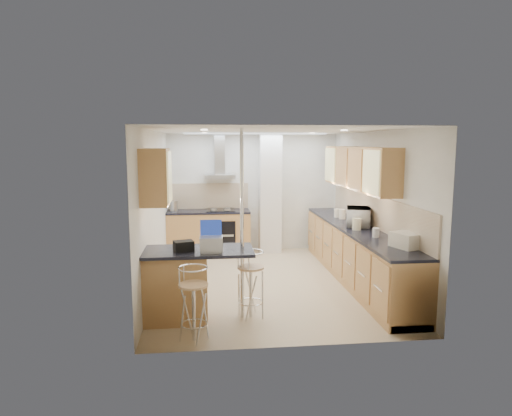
{
  "coord_description": "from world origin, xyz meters",
  "views": [
    {
      "loc": [
        -0.98,
        -7.26,
        2.32
      ],
      "look_at": [
        -0.17,
        0.2,
        1.23
      ],
      "focal_mm": 32.0,
      "sensor_mm": 36.0,
      "label": 1
    }
  ],
  "objects": [
    {
      "name": "ground",
      "position": [
        0.0,
        0.0,
        0.0
      ],
      "size": [
        4.8,
        4.8,
        0.0
      ],
      "primitive_type": "plane",
      "color": "tan",
      "rests_on": "ground"
    },
    {
      "name": "jar_d",
      "position": [
        1.51,
        -0.86,
        0.99
      ],
      "size": [
        0.13,
        0.13,
        0.14
      ],
      "primitive_type": "cylinder",
      "rotation": [
        0.0,
        0.0,
        0.3
      ],
      "color": "silver",
      "rests_on": "right_counter"
    },
    {
      "name": "right_counter",
      "position": [
        1.5,
        0.0,
        0.46
      ],
      "size": [
        0.63,
        4.4,
        0.92
      ],
      "color": "tan",
      "rests_on": "ground"
    },
    {
      "name": "laptop",
      "position": [
        -0.93,
        -1.6,
        1.04
      ],
      "size": [
        0.29,
        0.22,
        0.2
      ],
      "primitive_type": "cube",
      "rotation": [
        0.0,
        0.0,
        -0.02
      ],
      "color": "#9B9FA2",
      "rests_on": "peninsula"
    },
    {
      "name": "bread_bin",
      "position": [
        1.67,
        -1.55,
        1.02
      ],
      "size": [
        0.41,
        0.46,
        0.2
      ],
      "primitive_type": "cube",
      "rotation": [
        0.0,
        0.0,
        0.35
      ],
      "color": "silver",
      "rests_on": "right_counter"
    },
    {
      "name": "back_counter",
      "position": [
        -0.95,
        2.1,
        0.46
      ],
      "size": [
        1.7,
        0.63,
        0.92
      ],
      "color": "tan",
      "rests_on": "ground"
    },
    {
      "name": "microwave",
      "position": [
        1.55,
        0.05,
        1.08
      ],
      "size": [
        0.53,
        0.65,
        0.31
      ],
      "primitive_type": "imported",
      "rotation": [
        0.0,
        0.0,
        1.27
      ],
      "color": "silver",
      "rests_on": "right_counter"
    },
    {
      "name": "jar_c",
      "position": [
        1.41,
        -0.27,
        1.02
      ],
      "size": [
        0.18,
        0.18,
        0.19
      ],
      "primitive_type": "cylinder",
      "rotation": [
        0.0,
        0.0,
        -0.33
      ],
      "color": "beige",
      "rests_on": "right_counter"
    },
    {
      "name": "bar_stool_near",
      "position": [
        -1.15,
        -2.1,
        0.45
      ],
      "size": [
        0.43,
        0.43,
        0.9
      ],
      "primitive_type": null,
      "rotation": [
        0.0,
        0.0,
        -0.21
      ],
      "color": "tan",
      "rests_on": "ground"
    },
    {
      "name": "bag",
      "position": [
        -1.28,
        -1.51,
        1.01
      ],
      "size": [
        0.28,
        0.24,
        0.13
      ],
      "primitive_type": "cube",
      "rotation": [
        0.0,
        0.0,
        0.29
      ],
      "color": "black",
      "rests_on": "peninsula"
    },
    {
      "name": "peninsula",
      "position": [
        -1.12,
        -1.45,
        0.48
      ],
      "size": [
        1.47,
        0.72,
        0.94
      ],
      "color": "tan",
      "rests_on": "ground"
    },
    {
      "name": "jar_b",
      "position": [
        1.45,
        0.98,
        1.0
      ],
      "size": [
        0.13,
        0.13,
        0.16
      ],
      "primitive_type": "cylinder",
      "rotation": [
        0.0,
        0.0,
        -0.19
      ],
      "color": "silver",
      "rests_on": "right_counter"
    },
    {
      "name": "room_shell",
      "position": [
        0.32,
        0.38,
        1.54
      ],
      "size": [
        3.64,
        4.84,
        2.51
      ],
      "color": "beige",
      "rests_on": "ground"
    },
    {
      "name": "bar_stool_end",
      "position": [
        -0.42,
        -1.45,
        0.45
      ],
      "size": [
        0.52,
        0.52,
        0.91
      ],
      "primitive_type": null,
      "rotation": [
        0.0,
        0.0,
        0.71
      ],
      "color": "tan",
      "rests_on": "ground"
    },
    {
      "name": "jar_a",
      "position": [
        1.5,
        0.79,
        1.01
      ],
      "size": [
        0.15,
        0.15,
        0.18
      ],
      "primitive_type": "cylinder",
      "rotation": [
        0.0,
        0.0,
        0.29
      ],
      "color": "silver",
      "rests_on": "right_counter"
    },
    {
      "name": "kettle",
      "position": [
        -1.65,
        2.11,
        1.03
      ],
      "size": [
        0.16,
        0.16,
        0.22
      ],
      "primitive_type": "cylinder",
      "color": "#AFB1B3",
      "rests_on": "back_counter"
    }
  ]
}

